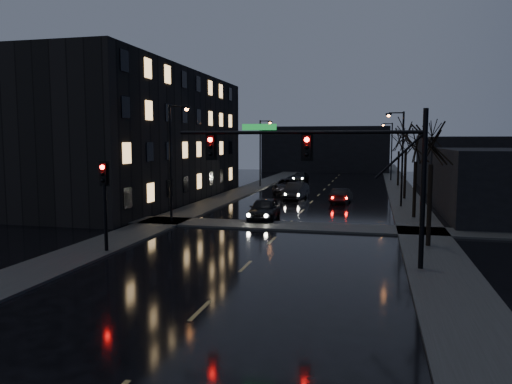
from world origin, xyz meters
The scene contains 22 objects.
ground centered at (0.00, 0.00, 0.00)m, with size 160.00×160.00×0.00m, color black.
sidewalk_left centered at (-8.50, 35.00, 0.06)m, with size 3.00×140.00×0.12m, color #2D2D2B.
sidewalk_right centered at (8.50, 35.00, 0.06)m, with size 3.00×140.00×0.12m, color #2D2D2B.
sidewalk_cross centered at (0.00, 18.50, 0.06)m, with size 40.00×3.00×0.12m, color #2D2D2B.
apartment_block centered at (-16.50, 30.00, 6.00)m, with size 12.00×30.00×12.00m, color black.
commercial_right_far centered at (17.00, 48.00, 3.00)m, with size 12.00×18.00×6.00m, color black.
far_block centered at (-3.00, 78.00, 4.00)m, with size 22.00×10.00×8.00m, color black.
signal_mast centered at (3.85, 9.00, 4.87)m, with size 11.11×0.41×7.00m.
signal_pole_left centered at (-7.50, 8.99, 3.01)m, with size 0.35×0.41×4.53m.
tree_near centered at (8.40, 14.00, 6.22)m, with size 3.52×3.52×8.08m.
tree_mid_a centered at (8.40, 24.00, 5.83)m, with size 3.30×3.30×7.58m.
tree_mid_b centered at (8.40, 36.00, 6.61)m, with size 3.74×3.74×8.59m.
tree_far centered at (8.40, 50.00, 6.06)m, with size 3.43×3.43×7.88m.
streetlight_l_near centered at (-7.58, 18.00, 4.77)m, with size 1.53×0.28×8.00m.
streetlight_l_far centered at (-7.58, 45.00, 4.77)m, with size 1.53×0.28×8.00m.
streetlight_r_mid centered at (7.58, 30.00, 4.77)m, with size 1.53×0.28×8.00m.
streetlight_r_far centered at (7.58, 58.00, 4.77)m, with size 1.53×0.28×8.00m.
oncoming_car_a centered at (-1.99, 20.93, 0.80)m, with size 1.88×4.67×1.59m, color black.
oncoming_car_b centered at (-1.80, 34.03, 0.78)m, with size 1.64×4.71×1.55m, color black.
oncoming_car_c centered at (-3.47, 38.91, 0.78)m, with size 2.60×5.64×1.57m, color black.
oncoming_car_d centered at (-4.21, 53.58, 0.66)m, with size 1.85×4.56×1.32m, color black.
lead_car centered at (2.68, 32.03, 0.66)m, with size 1.40×4.02×1.33m, color black.
Camera 1 is at (5.55, -13.26, 5.67)m, focal length 35.00 mm.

